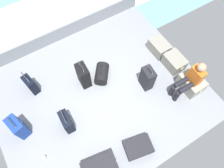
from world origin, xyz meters
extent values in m
cube|color=gray|center=(0.00, 0.00, -0.03)|extent=(4.40, 5.20, 0.06)
cube|color=gray|center=(-2.17, 0.00, 0.23)|extent=(0.06, 5.20, 0.45)
cylinder|color=silver|center=(-2.17, -0.69, 0.50)|extent=(0.04, 0.04, 1.00)
cylinder|color=silver|center=(-2.17, 0.69, 0.50)|extent=(0.04, 0.04, 1.00)
cylinder|color=silver|center=(-2.17, 0.00, 1.00)|extent=(0.04, 4.16, 0.04)
cube|color=white|center=(-3.60, 0.00, -0.34)|extent=(2.40, 7.28, 0.01)
cube|color=gray|center=(-0.30, 2.13, 0.18)|extent=(0.57, 0.40, 0.35)
torus|color=tan|center=(-0.60, 2.13, 0.25)|extent=(0.02, 0.12, 0.12)
torus|color=tan|center=(0.00, 2.13, 0.25)|extent=(0.02, 0.12, 0.12)
cube|color=gray|center=(0.32, 2.18, 0.18)|extent=(0.57, 0.43, 0.36)
torus|color=tan|center=(0.02, 2.18, 0.25)|extent=(0.02, 0.12, 0.12)
torus|color=tan|center=(0.61, 2.18, 0.25)|extent=(0.02, 0.12, 0.12)
cube|color=gray|center=(1.05, 2.12, 0.20)|extent=(0.61, 0.46, 0.40)
torus|color=tan|center=(0.74, 2.12, 0.28)|extent=(0.02, 0.12, 0.12)
torus|color=tan|center=(1.37, 2.12, 0.28)|extent=(0.02, 0.12, 0.12)
cube|color=orange|center=(1.05, 2.07, 0.64)|extent=(0.34, 0.20, 0.48)
sphere|color=tan|center=(1.05, 2.07, 1.00)|extent=(0.20, 0.20, 0.20)
cylinder|color=black|center=(1.14, 1.77, 0.44)|extent=(0.12, 0.40, 0.12)
cylinder|color=black|center=(1.14, 1.57, 0.20)|extent=(0.11, 0.11, 0.40)
cylinder|color=black|center=(0.96, 1.77, 0.44)|extent=(0.12, 0.40, 0.12)
cylinder|color=black|center=(0.96, 1.57, 0.20)|extent=(0.11, 0.11, 0.40)
cube|color=black|center=(0.41, 1.18, 0.35)|extent=(0.38, 0.26, 0.69)
cylinder|color=#A5A8AD|center=(0.30, 1.19, 0.75)|extent=(0.02, 0.02, 0.13)
cylinder|color=#A5A8AD|center=(0.51, 1.17, 0.75)|extent=(0.02, 0.02, 0.13)
cylinder|color=#2D2D2D|center=(0.41, 1.18, 0.82)|extent=(0.24, 0.04, 0.02)
cube|color=white|center=(0.42, 1.30, 0.42)|extent=(0.05, 0.01, 0.08)
cube|color=black|center=(-0.50, -0.15, 0.35)|extent=(0.41, 0.26, 0.70)
cylinder|color=#A5A8AD|center=(-0.62, -0.14, 0.77)|extent=(0.02, 0.02, 0.14)
cylinder|color=#A5A8AD|center=(-0.38, -0.15, 0.77)|extent=(0.02, 0.02, 0.14)
cylinder|color=#2D2D2D|center=(-0.50, -0.15, 0.84)|extent=(0.26, 0.03, 0.02)
cube|color=white|center=(-0.49, -0.02, 0.49)|extent=(0.05, 0.01, 0.08)
cube|color=white|center=(1.66, -0.51, 0.22)|extent=(0.05, 0.01, 0.08)
cube|color=navy|center=(-0.13, -2.02, 0.29)|extent=(0.48, 0.34, 0.58)
cylinder|color=#A5A8AD|center=(-0.25, -2.05, 0.63)|extent=(0.02, 0.02, 0.11)
cylinder|color=#A5A8AD|center=(0.00, -1.99, 0.63)|extent=(0.02, 0.02, 0.11)
cylinder|color=#2D2D2D|center=(-0.13, -2.02, 0.69)|extent=(0.27, 0.09, 0.02)
cube|color=silver|center=(-0.16, -1.90, 0.37)|extent=(0.05, 0.02, 0.08)
cube|color=black|center=(1.64, 0.07, 0.10)|extent=(0.55, 0.68, 0.20)
cube|color=green|center=(1.70, 0.37, 0.16)|extent=(0.05, 0.02, 0.08)
cube|color=black|center=(-1.01, -1.38, 0.26)|extent=(0.39, 0.26, 0.52)
cylinder|color=#A5A8AD|center=(-1.11, -1.40, 0.63)|extent=(0.02, 0.02, 0.22)
cylinder|color=#A5A8AD|center=(-0.90, -1.36, 0.63)|extent=(0.02, 0.02, 0.22)
cylinder|color=#2D2D2D|center=(-1.01, -1.38, 0.74)|extent=(0.23, 0.07, 0.02)
cube|color=white|center=(-1.03, -1.28, 0.31)|extent=(0.05, 0.02, 0.08)
cube|color=black|center=(0.33, -1.03, 0.26)|extent=(0.43, 0.22, 0.52)
cylinder|color=#A5A8AD|center=(0.20, -1.03, 0.63)|extent=(0.02, 0.02, 0.21)
cylinder|color=#A5A8AD|center=(0.46, -1.04, 0.63)|extent=(0.02, 0.02, 0.21)
cylinder|color=#2D2D2D|center=(0.33, -1.03, 0.73)|extent=(0.28, 0.03, 0.02)
cube|color=green|center=(0.33, -0.93, 0.35)|extent=(0.05, 0.01, 0.08)
cylinder|color=black|center=(-0.40, 0.32, 0.17)|extent=(0.64, 0.60, 0.34)
torus|color=black|center=(-0.40, 0.32, 0.35)|extent=(0.24, 0.19, 0.29)
cylinder|color=white|center=(0.73, -1.82, 0.05)|extent=(0.08, 0.08, 0.10)
camera|label=1|loc=(2.07, -0.88, 4.87)|focal=33.14mm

